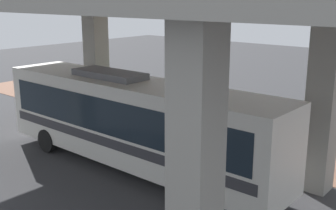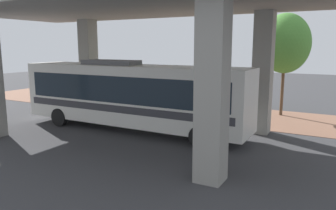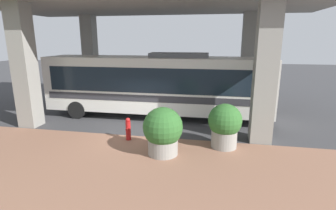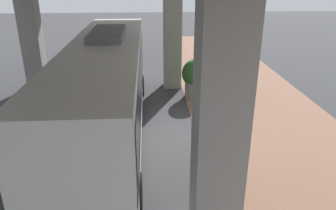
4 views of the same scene
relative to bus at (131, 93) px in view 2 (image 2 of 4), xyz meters
The scene contains 8 objects.
ground_plane 3.85m from the bus, behind, with size 80.00×80.00×0.00m, color #38383A.
sidewalk_strip 6.59m from the bus, behind, with size 6.00×40.00×0.02m.
overpass 3.98m from the bus, 28.20° to the left, with size 9.40×19.39×6.70m.
bus is the anchor object (origin of this frame).
fire_hydrant 4.09m from the bus, behind, with size 0.46×0.22×1.04m.
planter_front 5.25m from the bus, 164.41° to the right, with size 1.54×1.54×1.90m.
planter_middle 5.43m from the bus, 135.55° to the right, with size 1.38×1.38×1.87m.
street_tree_near 10.30m from the bus, 141.09° to the left, with size 3.09×3.09×6.42m.
Camera 2 is at (17.17, 9.37, 4.39)m, focal length 35.00 mm.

